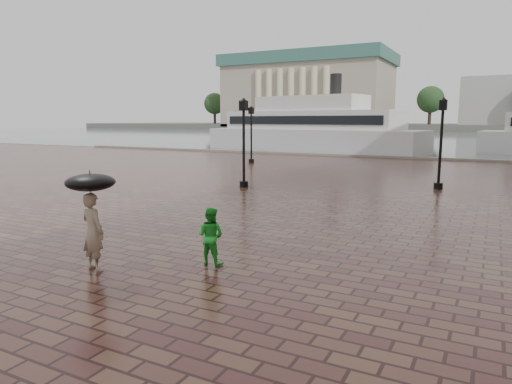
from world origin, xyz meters
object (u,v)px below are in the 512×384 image
(adult_pedestrian, at_px, (93,232))
(ferry_near, at_px, (311,129))
(child_pedestrian, at_px, (211,236))
(street_lamps, at_px, (368,138))

(adult_pedestrian, relative_size, ferry_near, 0.07)
(child_pedestrian, bearing_deg, adult_pedestrian, 34.91)
(ferry_near, bearing_deg, street_lamps, -50.03)
(adult_pedestrian, height_order, child_pedestrian, adult_pedestrian)
(street_lamps, relative_size, ferry_near, 0.83)
(adult_pedestrian, xyz_separation_m, child_pedestrian, (2.14, 1.62, -0.21))
(adult_pedestrian, relative_size, child_pedestrian, 1.30)
(street_lamps, relative_size, child_pedestrian, 15.39)
(child_pedestrian, bearing_deg, street_lamps, -89.12)
(adult_pedestrian, distance_m, ferry_near, 42.03)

